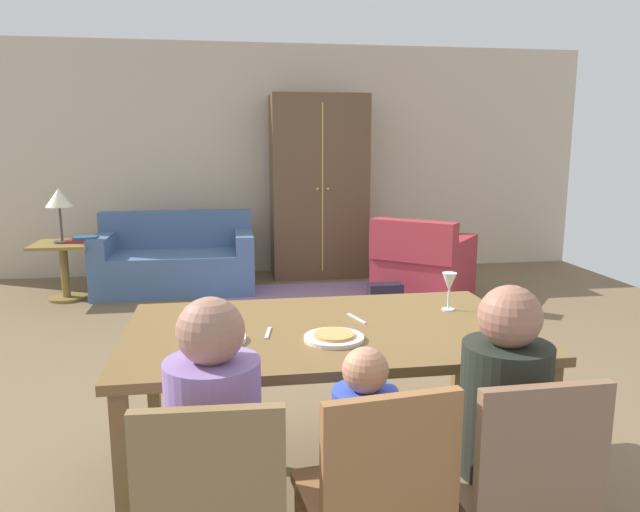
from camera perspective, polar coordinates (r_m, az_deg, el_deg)
The scene contains 25 objects.
ground_plane at distance 4.48m, azimuth 0.50°, elevation -9.80°, with size 7.49×6.23×0.02m, color brown.
back_wall at distance 7.34m, azimuth -3.60°, elevation 9.11°, with size 7.49×0.10×2.70m, color beige.
dining_table at distance 2.69m, azimuth 0.64°, elevation -8.15°, with size 1.76×1.05×0.76m.
plate_near_man at distance 2.52m, azimuth -9.91°, elevation -7.84°, with size 0.25×0.25×0.02m, color white.
pizza_near_man at distance 2.51m, azimuth -9.92°, elevation -7.51°, with size 0.17×0.17×0.01m, color gold.
plate_near_child at distance 2.50m, azimuth 1.34°, elevation -7.83°, with size 0.25×0.25×0.02m, color white.
pizza_near_child at distance 2.49m, azimuth 1.34°, elevation -7.51°, with size 0.17×0.17×0.01m, color #DB934D.
wine_glass at distance 2.97m, azimuth 12.22°, elevation -2.58°, with size 0.07×0.07×0.19m.
fork at distance 2.59m, azimuth -4.98°, elevation -7.31°, with size 0.02×0.15×0.01m, color silver.
knife at distance 2.79m, azimuth 3.52°, elevation -5.96°, with size 0.01×0.17×0.01m, color silver.
dining_chair_man at distance 1.95m, azimuth -10.08°, elevation -22.85°, with size 0.44×0.44×0.87m.
person_man at distance 2.09m, azimuth -9.84°, elevation -19.70°, with size 0.30×0.41×1.11m.
dining_chair_child at distance 2.00m, azimuth 5.46°, elevation -21.83°, with size 0.47×0.47×0.87m.
person_child at distance 2.17m, azimuth 3.90°, elevation -20.83°, with size 0.22×0.30×0.92m.
dining_chair_woman at distance 2.15m, azimuth 18.63°, elevation -19.80°, with size 0.43×0.43×0.87m.
person_woman at distance 2.28m, azimuth 16.50°, elevation -17.26°, with size 0.30×0.40×1.11m.
area_rug at distance 5.88m, azimuth 0.81°, elevation -4.59°, with size 2.60×1.80×0.01m, color gray.
couch at distance 6.59m, azimuth -13.57°, elevation -0.53°, with size 1.63×0.86×0.82m.
armchair at distance 6.20m, azimuth 9.75°, elevation -0.95°, with size 1.20×1.20×0.82m.
armoire at distance 7.01m, azimuth -0.13°, elevation 6.59°, with size 1.10×0.59×2.10m.
side_table at distance 6.51m, azimuth -23.22°, elevation -0.60°, with size 0.56×0.56×0.58m.
table_lamp at distance 6.42m, azimuth -23.64°, elevation 4.93°, with size 0.26×0.26×0.54m.
book_lower at distance 6.44m, azimuth -22.01°, elevation 1.34°, with size 0.22×0.16×0.03m, color maroon.
book_upper at distance 6.43m, azimuth -21.46°, elevation 1.62°, with size 0.22×0.16×0.03m, color #244F7E.
handbag at distance 5.67m, azimuth 6.21°, elevation -3.92°, with size 0.32×0.16×0.26m, color black.
Camera 1 is at (-0.69, -3.62, 1.57)m, focal length 33.56 mm.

